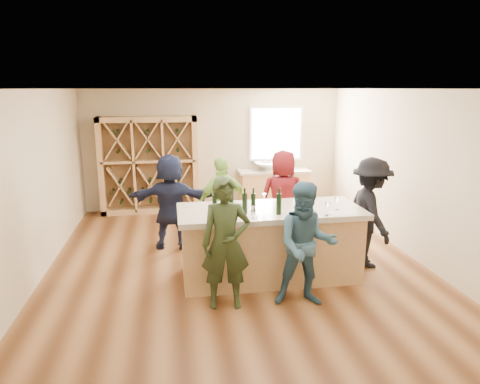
{
  "coord_description": "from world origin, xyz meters",
  "views": [
    {
      "loc": [
        -0.99,
        -6.53,
        2.81
      ],
      "look_at": [
        0.1,
        0.2,
        1.15
      ],
      "focal_mm": 32.0,
      "sensor_mm": 36.0,
      "label": 1
    }
  ],
  "objects": [
    {
      "name": "floor",
      "position": [
        0.0,
        0.0,
        -0.05
      ],
      "size": [
        6.0,
        7.0,
        0.1
      ],
      "primitive_type": "cube",
      "color": "brown",
      "rests_on": "ground"
    },
    {
      "name": "ceiling",
      "position": [
        0.0,
        0.0,
        2.85
      ],
      "size": [
        6.0,
        7.0,
        0.1
      ],
      "primitive_type": "cube",
      "color": "white",
      "rests_on": "ground"
    },
    {
      "name": "wall_back",
      "position": [
        0.0,
        3.55,
        1.4
      ],
      "size": [
        6.0,
        0.1,
        2.8
      ],
      "primitive_type": "cube",
      "color": "#C7B290",
      "rests_on": "ground"
    },
    {
      "name": "wall_front",
      "position": [
        0.0,
        -3.55,
        1.4
      ],
      "size": [
        6.0,
        0.1,
        2.8
      ],
      "primitive_type": "cube",
      "color": "#C7B290",
      "rests_on": "ground"
    },
    {
      "name": "wall_left",
      "position": [
        -3.05,
        0.0,
        1.4
      ],
      "size": [
        0.1,
        7.0,
        2.8
      ],
      "primitive_type": "cube",
      "color": "#C7B290",
      "rests_on": "ground"
    },
    {
      "name": "wall_right",
      "position": [
        3.05,
        0.0,
        1.4
      ],
      "size": [
        0.1,
        7.0,
        2.8
      ],
      "primitive_type": "cube",
      "color": "#C7B290",
      "rests_on": "ground"
    },
    {
      "name": "window_frame",
      "position": [
        1.5,
        3.47,
        1.75
      ],
      "size": [
        1.3,
        0.06,
        1.3
      ],
      "primitive_type": "cube",
      "color": "white",
      "rests_on": "wall_back"
    },
    {
      "name": "window_pane",
      "position": [
        1.5,
        3.44,
        1.75
      ],
      "size": [
        1.18,
        0.01,
        1.18
      ],
      "primitive_type": "cube",
      "color": "white",
      "rests_on": "wall_back"
    },
    {
      "name": "wine_rack",
      "position": [
        -1.5,
        3.27,
        1.1
      ],
      "size": [
        2.2,
        0.45,
        2.2
      ],
      "primitive_type": "cube",
      "color": "tan",
      "rests_on": "floor"
    },
    {
      "name": "back_counter_base",
      "position": [
        1.4,
        3.2,
        0.43
      ],
      "size": [
        1.6,
        0.58,
        0.86
      ],
      "primitive_type": "cube",
      "color": "tan",
      "rests_on": "floor"
    },
    {
      "name": "back_counter_top",
      "position": [
        1.4,
        3.2,
        0.89
      ],
      "size": [
        1.7,
        0.62,
        0.06
      ],
      "primitive_type": "cube",
      "color": "#BFB19D",
      "rests_on": "back_counter_base"
    },
    {
      "name": "sink",
      "position": [
        1.2,
        3.2,
        1.01
      ],
      "size": [
        0.54,
        0.54,
        0.19
      ],
      "primitive_type": "imported",
      "color": "silver",
      "rests_on": "back_counter_top"
    },
    {
      "name": "faucet",
      "position": [
        1.2,
        3.38,
        1.07
      ],
      "size": [
        0.02,
        0.02,
        0.3
      ],
      "primitive_type": "cylinder",
      "color": "silver",
      "rests_on": "back_counter_top"
    },
    {
      "name": "tasting_counter_base",
      "position": [
        0.42,
        -0.62,
        0.5
      ],
      "size": [
        2.6,
        1.0,
        1.0
      ],
      "primitive_type": "cube",
      "color": "tan",
      "rests_on": "floor"
    },
    {
      "name": "tasting_counter_top",
      "position": [
        0.42,
        -0.62,
        1.04
      ],
      "size": [
        2.72,
        1.12,
        0.08
      ],
      "primitive_type": "cube",
      "color": "#BFB19D",
      "rests_on": "tasting_counter_base"
    },
    {
      "name": "wine_bottle_a",
      "position": [
        -0.42,
        -0.76,
        1.21
      ],
      "size": [
        0.07,
        0.07,
        0.27
      ],
      "primitive_type": "cylinder",
      "rotation": [
        0.0,
        0.0,
        -0.02
      ],
      "color": "black",
      "rests_on": "tasting_counter_top"
    },
    {
      "name": "wine_bottle_b",
      "position": [
        -0.25,
        -0.85,
        1.22
      ],
      "size": [
        0.09,
        0.09,
        0.28
      ],
      "primitive_type": "cylinder",
      "rotation": [
        0.0,
        0.0,
        -0.38
      ],
      "color": "black",
      "rests_on": "tasting_counter_top"
    },
    {
      "name": "wine_bottle_c",
      "position": [
        -0.17,
        -0.69,
        1.22
      ],
      "size": [
        0.08,
        0.08,
        0.29
      ],
      "primitive_type": "cylinder",
      "rotation": [
        0.0,
        0.0,
        0.09
      ],
      "color": "black",
      "rests_on": "tasting_counter_top"
    },
    {
      "name": "wine_bottle_d",
      "position": [
        0.0,
        -0.82,
        1.23
      ],
      "size": [
        0.07,
        0.07,
        0.29
      ],
      "primitive_type": "cylinder",
      "rotation": [
        0.0,
        0.0,
        -0.02
      ],
      "color": "black",
      "rests_on": "tasting_counter_top"
    },
    {
      "name": "wine_bottle_e",
      "position": [
        0.14,
        -0.72,
        1.22
      ],
      "size": [
        0.07,
        0.07,
        0.27
      ],
      "primitive_type": "cylinder",
      "rotation": [
        0.0,
        0.0,
        -0.1
      ],
      "color": "black",
      "rests_on": "tasting_counter_top"
    },
    {
      "name": "wine_glass_a",
      "position": [
        0.07,
        -1.06,
        1.16
      ],
      "size": [
        0.07,
        0.07,
        0.16
      ],
      "primitive_type": "cone",
      "rotation": [
        0.0,
        0.0,
        -0.25
      ],
      "color": "white",
      "rests_on": "tasting_counter_top"
    },
    {
      "name": "wine_glass_b",
      "position": [
        0.65,
        -1.08,
        1.16
      ],
      "size": [
        0.08,
        0.08,
        0.16
      ],
      "primitive_type": "cone",
      "rotation": [
        0.0,
        0.0,
        -0.34
      ],
      "color": "white",
      "rests_on": "tasting_counter_top"
    },
    {
      "name": "wine_glass_c",
      "position": [
        1.12,
        -1.09,
        1.18
      ],
      "size": [
        0.08,
        0.08,
        0.19
      ],
      "primitive_type": "cone",
      "rotation": [
        0.0,
        0.0,
        0.04
      ],
      "color": "white",
      "rests_on": "tasting_counter_top"
    },
    {
      "name": "wine_glass_d",
      "position": [
        0.81,
        -0.8,
        1.17
      ],
      "size": [
        0.09,
        0.09,
        0.18
      ],
      "primitive_type": "cone",
      "rotation": [
        0.0,
        0.0,
        -0.28
      ],
      "color": "white",
      "rests_on": "tasting_counter_top"
    },
    {
      "name": "wine_glass_e",
      "position": [
        1.36,
        -0.84,
        1.18
      ],
      "size": [
        0.1,
        0.1,
        0.2
      ],
      "primitive_type": "cone",
      "rotation": [
        0.0,
        0.0,
        -0.43
      ],
      "color": "white",
      "rests_on": "tasting_counter_top"
    },
    {
      "name": "tasting_menu_a",
      "position": [
        0.03,
        -1.04,
        1.08
      ],
      "size": [
        0.3,
        0.35,
        0.0
      ],
      "primitive_type": "cube",
      "rotation": [
        0.0,
        0.0,
        -0.27
      ],
      "color": "white",
      "rests_on": "tasting_counter_top"
    },
    {
      "name": "tasting_menu_b",
      "position": [
        0.68,
        -1.05,
        1.08
      ],
      "size": [
        0.24,
        0.3,
        0.0
      ],
      "primitive_type": "cube",
      "rotation": [
        0.0,
        0.0,
        -0.14
      ],
      "color": "white",
      "rests_on": "tasting_counter_top"
    },
    {
      "name": "tasting_menu_c",
      "position": [
        1.31,
        -1.01,
        1.08
      ],
      "size": [
        0.29,
        0.32,
        0.0
      ],
      "primitive_type": "cube",
      "rotation": [
        0.0,
        0.0,
        0.42
      ],
      "color": "white",
      "rests_on": "tasting_counter_top"
    },
    {
      "name": "person_near_left",
      "position": [
        -0.34,
        -1.4,
        0.87
      ],
      "size": [
        0.67,
        0.52,
        1.74
      ],
      "primitive_type": "imported",
      "rotation": [
        0.0,
        0.0,
        -0.08
      ],
      "color": "#263319",
      "rests_on": "floor"
    },
    {
      "name": "person_near_right",
      "position": [
        0.69,
        -1.52,
        0.83
      ],
      "size": [
        0.87,
        0.57,
        1.66
      ],
      "primitive_type": "imported",
      "rotation": [
        0.0,
        0.0,
        -0.17
      ],
      "color": "#335972",
      "rests_on": "floor"
    },
    {
      "name": "person_server",
      "position": [
        2.1,
        -0.42,
        0.88
      ],
      "size": [
        0.57,
        1.16,
        1.77
      ],
      "primitive_type": "imported",
      "rotation": [
        0.0,
        0.0,
        1.53
      ],
      "color": "black",
      "rests_on": "floor"
    },
    {
      "name": "person_far_mid",
      "position": [
        -0.13,
        0.7,
        0.83
      ],
      "size": [
        1.08,
        0.78,
        1.66
      ],
      "primitive_type": "imported",
      "rotation": [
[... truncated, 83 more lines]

